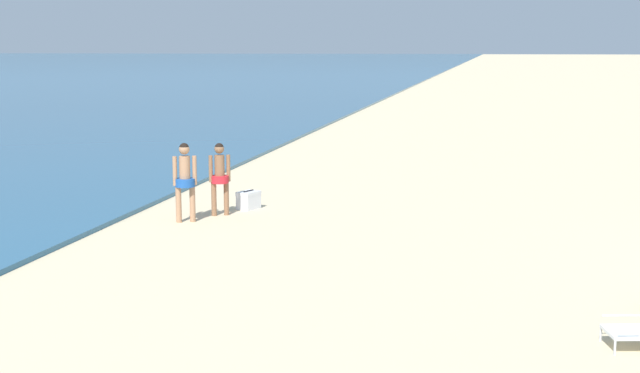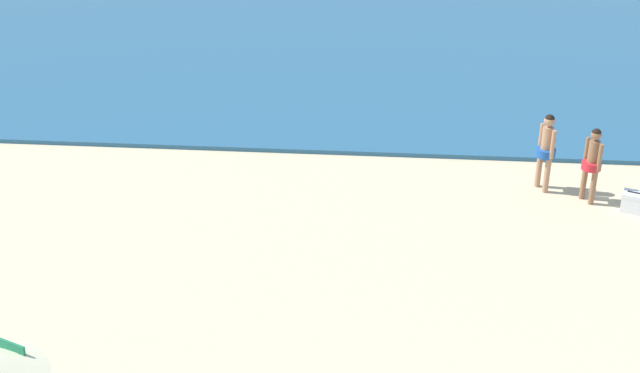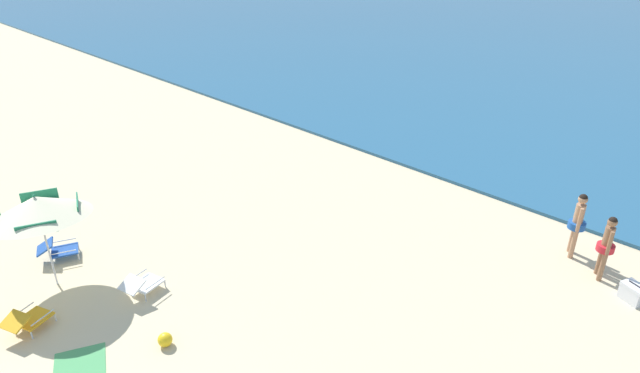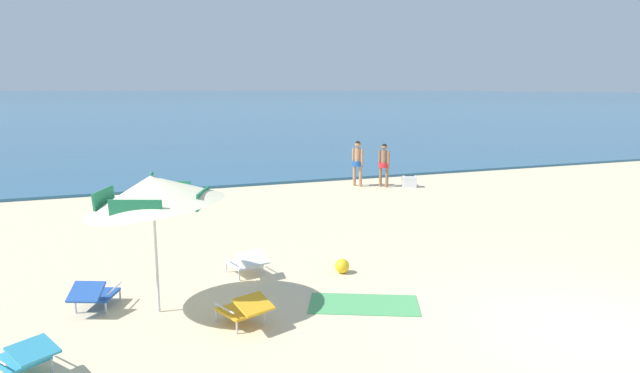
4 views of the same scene
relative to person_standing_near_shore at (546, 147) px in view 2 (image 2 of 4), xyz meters
The scene contains 3 objects.
person_standing_near_shore is the anchor object (origin of this frame).
person_standing_beside 0.96m from the person_standing_near_shore, 30.11° to the right, with size 0.38×0.42×1.57m.
cooler_box 2.02m from the person_standing_near_shore, 27.55° to the right, with size 0.59×0.51×0.43m.
Camera 2 is at (-1.18, -3.52, 7.67)m, focal length 46.91 mm.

